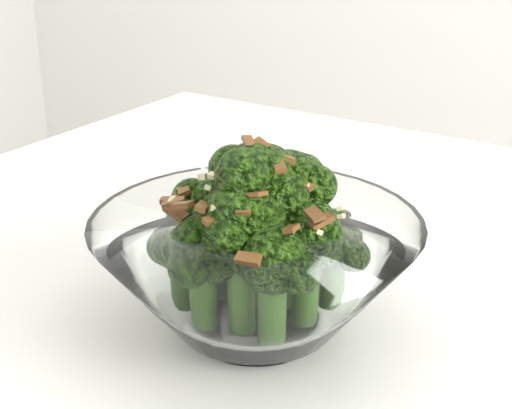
% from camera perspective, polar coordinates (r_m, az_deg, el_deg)
% --- Properties ---
extents(broccoli_dish, '(0.20, 0.20, 0.13)m').
position_cam_1_polar(broccoli_dish, '(0.48, 0.03, -4.22)').
color(broccoli_dish, white).
rests_on(broccoli_dish, table).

